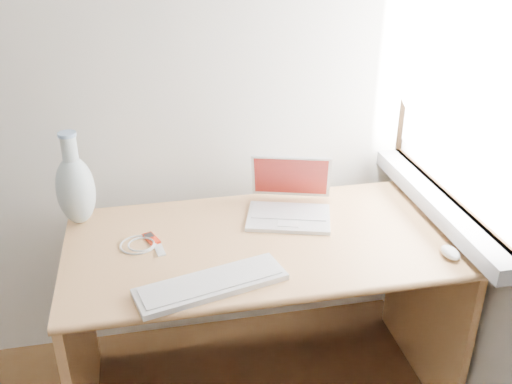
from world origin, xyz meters
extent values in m
cube|color=white|center=(1.75, 1.30, 1.32)|extent=(0.01, 0.90, 1.00)
cube|color=gray|center=(1.69, 1.30, 0.79)|extent=(0.10, 0.96, 0.06)
cube|color=silver|center=(1.67, 1.30, 1.35)|extent=(0.02, 0.84, 0.92)
cube|color=tan|center=(1.03, 1.29, 0.71)|extent=(1.38, 0.69, 0.03)
cube|color=tan|center=(0.36, 1.29, 0.35)|extent=(0.03, 0.65, 0.70)
cube|color=tan|center=(1.70, 1.29, 0.35)|extent=(0.03, 0.65, 0.70)
cube|color=tan|center=(1.03, 1.61, 0.47)|extent=(1.32, 0.03, 0.46)
cube|color=silver|center=(1.15, 1.40, 0.74)|extent=(0.35, 0.29, 0.01)
cube|color=white|center=(1.15, 1.40, 0.74)|extent=(0.30, 0.19, 0.00)
cube|color=silver|center=(1.15, 1.51, 0.84)|extent=(0.32, 0.16, 0.19)
cube|color=maroon|center=(1.15, 1.51, 0.84)|extent=(0.29, 0.14, 0.17)
cube|color=silver|center=(0.81, 1.04, 0.74)|extent=(0.49, 0.25, 0.02)
cube|color=white|center=(0.81, 1.04, 0.75)|extent=(0.45, 0.21, 0.00)
ellipsoid|color=silver|center=(1.62, 1.05, 0.74)|extent=(0.05, 0.09, 0.03)
cube|color=red|center=(0.64, 1.36, 0.73)|extent=(0.07, 0.09, 0.01)
cube|color=black|center=(0.64, 1.36, 0.74)|extent=(0.04, 0.04, 0.00)
torus|color=silver|center=(0.60, 1.32, 0.73)|extent=(0.13, 0.13, 0.01)
cube|color=silver|center=(0.67, 1.27, 0.73)|extent=(0.04, 0.08, 0.01)
ellipsoid|color=silver|center=(0.39, 1.53, 0.86)|extent=(0.14, 0.14, 0.26)
cylinder|color=silver|center=(0.39, 1.53, 1.02)|extent=(0.06, 0.06, 0.11)
cylinder|color=#7FA2CB|center=(0.39, 1.53, 1.07)|extent=(0.06, 0.06, 0.01)
camera|label=1|loc=(0.66, -0.40, 1.78)|focal=40.00mm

